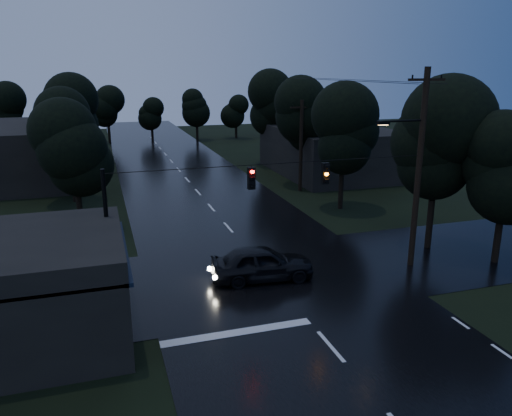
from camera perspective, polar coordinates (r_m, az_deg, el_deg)
main_road at (r=41.64m, az=-6.65°, el=1.78°), size 12.00×120.00×0.02m
cross_street at (r=25.05m, az=1.46°, el=-7.64°), size 60.00×9.00×0.02m
building_far_right at (r=49.37m, az=8.57°, el=6.49°), size 10.00×14.00×4.40m
building_far_left at (r=50.69m, az=-24.85°, el=5.80°), size 10.00×16.00×5.00m
utility_pole_main at (r=26.00m, az=17.98°, el=4.59°), size 3.50×0.30×10.00m
utility_pole_far at (r=41.37m, az=5.17°, el=7.21°), size 2.00×0.30×7.50m
anchor_pole_left at (r=21.85m, az=-16.54°, el=-3.44°), size 0.18×0.18×6.00m
span_signals at (r=22.74m, az=3.71°, el=3.79°), size 15.00×0.37×1.12m
tree_corner_near at (r=29.00m, az=20.04°, el=6.96°), size 4.48×4.48×9.44m
tree_corner_far at (r=28.18m, az=26.82°, el=4.44°), size 3.92×3.92×8.26m
tree_left_a at (r=32.10m, az=-20.11°, el=6.35°), size 3.92×3.92×8.26m
tree_left_b at (r=40.01m, az=-20.67°, el=8.51°), size 4.20×4.20×8.85m
tree_left_c at (r=49.95m, az=-20.93°, el=10.14°), size 4.48×4.48×9.44m
tree_right_a at (r=36.05m, az=9.99°, el=8.59°), size 4.20×4.20×8.85m
tree_right_b at (r=43.46m, az=5.81°, el=10.40°), size 4.48×4.48×9.44m
tree_right_c at (r=52.93m, az=2.07°, el=11.80°), size 4.76×4.76×10.03m
car at (r=24.22m, az=0.71°, el=-6.31°), size 5.13×2.46×1.69m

